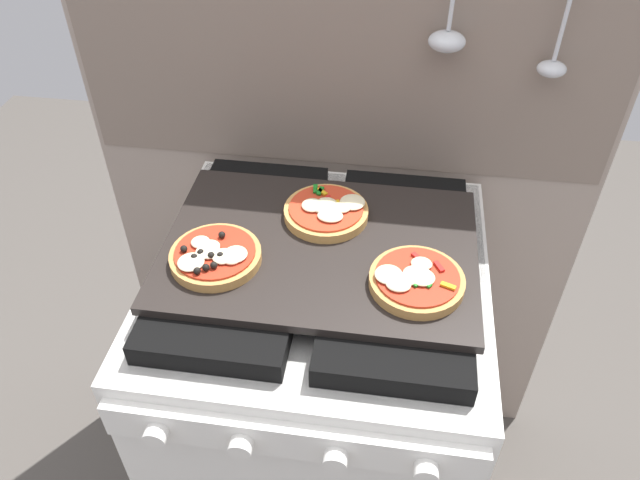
# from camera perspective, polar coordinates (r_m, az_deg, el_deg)

# --- Properties ---
(kitchen_backsplash) EXTENTS (1.10, 0.09, 1.55)m
(kitchen_backsplash) POSITION_cam_1_polar(r_m,az_deg,el_deg) (1.40, 2.03, 4.64)
(kitchen_backsplash) COLOR gray
(kitchen_backsplash) RESTS_ON ground_plane
(stove) EXTENTS (0.60, 0.64, 0.90)m
(stove) POSITION_cam_1_polar(r_m,az_deg,el_deg) (1.41, -0.01, -14.76)
(stove) COLOR white
(stove) RESTS_ON ground_plane
(baking_tray) EXTENTS (0.54, 0.38, 0.02)m
(baking_tray) POSITION_cam_1_polar(r_m,az_deg,el_deg) (1.06, -0.00, -0.73)
(baking_tray) COLOR black
(baking_tray) RESTS_ON stove
(pizza_left) EXTENTS (0.15, 0.15, 0.03)m
(pizza_left) POSITION_cam_1_polar(r_m,az_deg,el_deg) (1.03, -9.81, -1.44)
(pizza_left) COLOR #C18947
(pizza_left) RESTS_ON baking_tray
(pizza_right) EXTENTS (0.15, 0.15, 0.03)m
(pizza_right) POSITION_cam_1_polar(r_m,az_deg,el_deg) (0.99, 8.93, -3.68)
(pizza_right) COLOR #C18947
(pizza_right) RESTS_ON baking_tray
(pizza_center) EXTENTS (0.15, 0.15, 0.03)m
(pizza_center) POSITION_cam_1_polar(r_m,az_deg,el_deg) (1.11, 0.69, 2.72)
(pizza_center) COLOR tan
(pizza_center) RESTS_ON baking_tray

